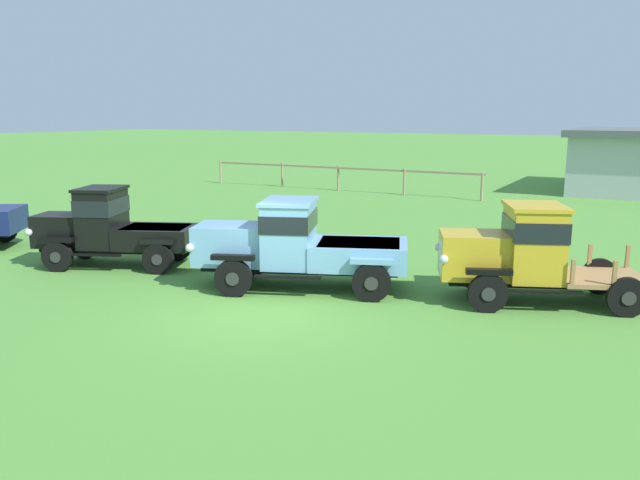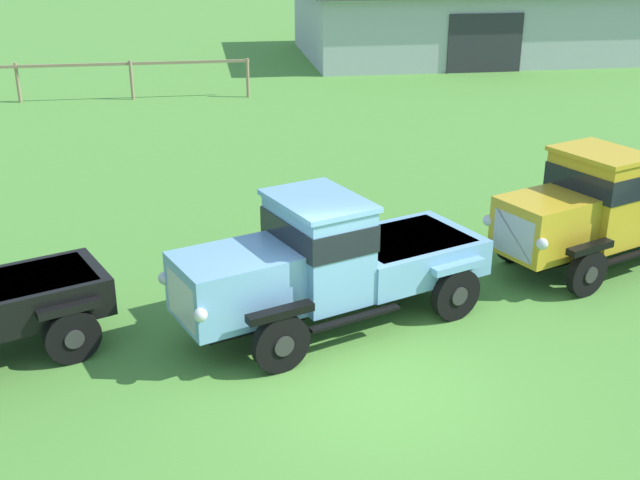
# 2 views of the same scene
# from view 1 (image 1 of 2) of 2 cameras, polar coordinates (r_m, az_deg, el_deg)

# --- Properties ---
(ground_plane) EXTENTS (240.00, 240.00, 0.00)m
(ground_plane) POSITION_cam_1_polar(r_m,az_deg,el_deg) (13.53, -5.39, -6.59)
(ground_plane) COLOR #518E38
(paddock_fence) EXTENTS (16.26, 0.66, 1.39)m
(paddock_fence) POSITION_cam_1_polar(r_m,az_deg,el_deg) (34.50, 1.66, 6.20)
(paddock_fence) COLOR #997F60
(paddock_fence) RESTS_ON ground
(vintage_truck_second_in_line) EXTENTS (4.66, 3.09, 2.20)m
(vintage_truck_second_in_line) POSITION_cam_1_polar(r_m,az_deg,el_deg) (18.24, -18.60, 1.04)
(vintage_truck_second_in_line) COLOR black
(vintage_truck_second_in_line) RESTS_ON ground
(vintage_truck_midrow_center) EXTENTS (5.41, 3.46, 2.17)m
(vintage_truck_midrow_center) POSITION_cam_1_polar(r_m,az_deg,el_deg) (15.08, -2.24, -0.35)
(vintage_truck_midrow_center) COLOR black
(vintage_truck_midrow_center) RESTS_ON ground
(vintage_truck_far_side) EXTENTS (4.78, 3.22, 2.23)m
(vintage_truck_far_side) POSITION_cam_1_polar(r_m,az_deg,el_deg) (14.63, 17.94, -0.99)
(vintage_truck_far_side) COLOR black
(vintage_truck_far_side) RESTS_ON ground
(oil_drum_beside_row) EXTENTS (0.65, 0.65, 0.90)m
(oil_drum_beside_row) POSITION_cam_1_polar(r_m,az_deg,el_deg) (22.17, -17.87, 1.22)
(oil_drum_beside_row) COLOR red
(oil_drum_beside_row) RESTS_ON ground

